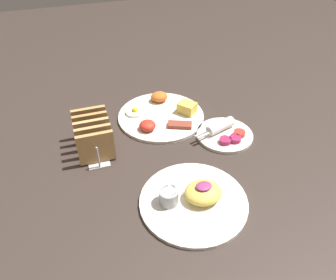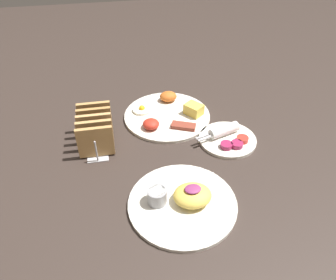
{
  "view_description": "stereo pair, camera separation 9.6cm",
  "coord_description": "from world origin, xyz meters",
  "px_view_note": "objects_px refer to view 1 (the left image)",
  "views": [
    {
      "loc": [
        -0.21,
        -0.7,
        0.63
      ],
      "look_at": [
        0.02,
        0.01,
        0.03
      ],
      "focal_mm": 35.0,
      "sensor_mm": 36.0,
      "label": 1
    },
    {
      "loc": [
        -0.12,
        -0.72,
        0.63
      ],
      "look_at": [
        0.02,
        0.01,
        0.03
      ],
      "focal_mm": 35.0,
      "sensor_mm": 36.0,
      "label": 2
    }
  ],
  "objects_px": {
    "plate_condiments": "(225,133)",
    "plate_foreground": "(194,199)",
    "toast_rack": "(93,136)",
    "plate_breakfast": "(162,114)"
  },
  "relations": [
    {
      "from": "plate_condiments",
      "to": "plate_foreground",
      "type": "xyz_separation_m",
      "value": [
        -0.19,
        -0.22,
        0.0
      ]
    },
    {
      "from": "plate_foreground",
      "to": "toast_rack",
      "type": "xyz_separation_m",
      "value": [
        -0.2,
        0.28,
        0.03
      ]
    },
    {
      "from": "toast_rack",
      "to": "plate_foreground",
      "type": "bearing_deg",
      "value": -54.42
    },
    {
      "from": "plate_condiments",
      "to": "plate_foreground",
      "type": "distance_m",
      "value": 0.29
    },
    {
      "from": "plate_breakfast",
      "to": "plate_foreground",
      "type": "relative_size",
      "value": 1.06
    },
    {
      "from": "plate_breakfast",
      "to": "plate_foreground",
      "type": "bearing_deg",
      "value": -94.94
    },
    {
      "from": "plate_breakfast",
      "to": "plate_foreground",
      "type": "distance_m",
      "value": 0.38
    },
    {
      "from": "plate_breakfast",
      "to": "toast_rack",
      "type": "relative_size",
      "value": 1.59
    },
    {
      "from": "plate_condiments",
      "to": "toast_rack",
      "type": "relative_size",
      "value": 1.05
    },
    {
      "from": "plate_breakfast",
      "to": "plate_condiments",
      "type": "relative_size",
      "value": 1.51
    }
  ]
}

